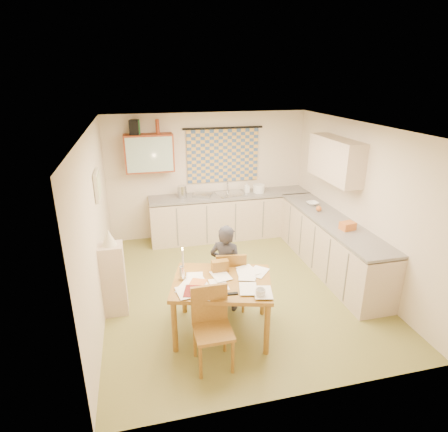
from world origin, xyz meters
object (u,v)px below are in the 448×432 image
object	(u,v)px
shelf_stand	(114,279)
dining_table	(222,306)
stove	(363,273)
person	(226,268)
counter_back	(232,216)
chair_far	(230,289)
counter_right	(330,245)

from	to	relation	value
shelf_stand	dining_table	bearing A→B (deg)	-29.70
stove	person	xyz separation A→B (m)	(-2.00, 0.28, 0.19)
dining_table	shelf_stand	size ratio (longest dim) A/B	1.37
dining_table	shelf_stand	world-z (taller)	shelf_stand
person	shelf_stand	distance (m)	1.56
stove	shelf_stand	world-z (taller)	shelf_stand
counter_back	stove	size ratio (longest dim) A/B	3.66
person	stove	bearing A→B (deg)	-155.02
counter_back	chair_far	size ratio (longest dim) A/B	3.61
counter_back	stove	world-z (taller)	counter_back
stove	chair_far	world-z (taller)	chair_far
chair_far	shelf_stand	distance (m)	1.63
counter_right	counter_back	bearing A→B (deg)	126.37
counter_right	stove	distance (m)	1.00
chair_far	shelf_stand	world-z (taller)	shelf_stand
counter_back	dining_table	xyz separation A→B (m)	(-0.90, -2.97, -0.07)
dining_table	person	bearing A→B (deg)	86.68
stove	counter_right	bearing A→B (deg)	90.00
stove	person	distance (m)	2.03
person	chair_far	bearing A→B (deg)	-142.24
counter_right	dining_table	world-z (taller)	counter_right
stove	chair_far	bearing A→B (deg)	171.82
counter_right	stove	world-z (taller)	counter_right
counter_right	dining_table	bearing A→B (deg)	-150.52
counter_right	shelf_stand	world-z (taller)	shelf_stand
dining_table	counter_right	bearing A→B (deg)	45.30
counter_right	shelf_stand	bearing A→B (deg)	-172.62
counter_right	chair_far	bearing A→B (deg)	-159.85
chair_far	counter_back	bearing A→B (deg)	-97.27
dining_table	chair_far	bearing A→B (deg)	81.71
person	counter_back	bearing A→B (deg)	-73.55
stove	person	bearing A→B (deg)	172.17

